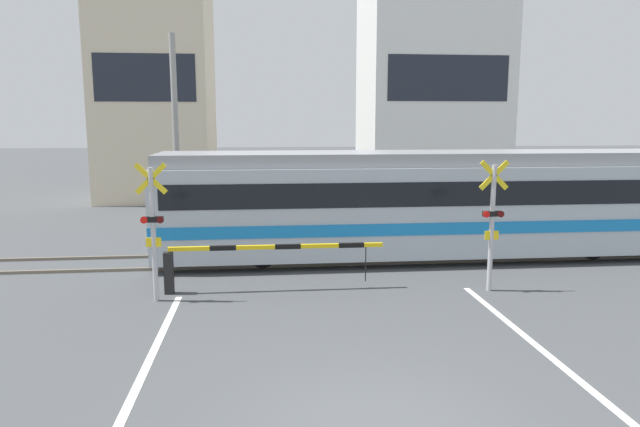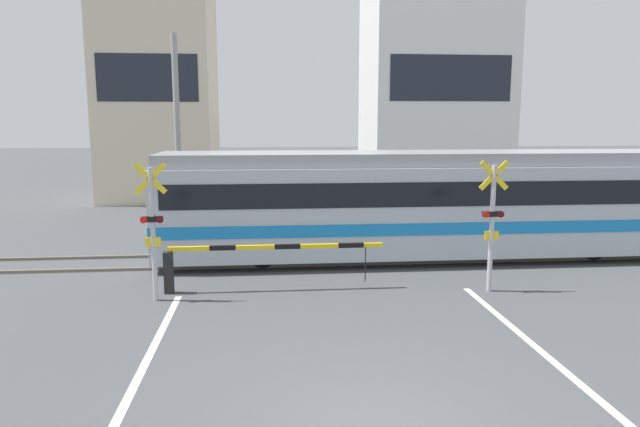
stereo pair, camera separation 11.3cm
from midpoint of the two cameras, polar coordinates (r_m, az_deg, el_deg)
name	(u,v)px [view 2 (the right image)]	position (r m, az deg, el deg)	size (l,w,h in m)	color
rail_track_near	(317,265)	(15.43, -0.12, -5.15)	(50.00, 0.10, 0.08)	#6B6051
rail_track_far	(312,253)	(16.82, -0.57, -3.94)	(50.00, 0.10, 0.08)	#6B6051
road_stripe_left	(124,406)	(8.66, -18.66, -17.80)	(0.14, 9.96, 0.01)	white
road_stripe_right	(582,386)	(9.64, 25.08, -15.34)	(0.14, 9.96, 0.01)	white
commuter_train	(427,202)	(16.41, 10.85, 1.19)	(15.02, 2.68, 3.03)	#ADB7C1
crossing_barrier_near	(237,257)	(13.16, -8.05, -4.32)	(5.00, 0.20, 1.08)	black
crossing_barrier_far	(366,213)	(19.22, 4.82, 0.03)	(5.00, 0.20, 1.08)	black
crossing_signal_left	(153,226)	(12.68, -16.15, -1.18)	(0.68, 0.15, 3.01)	#B2B2B7
crossing_signal_right	(492,220)	(13.46, 17.05, -0.64)	(0.68, 0.15, 3.01)	#B2B2B7
pedestrian	(296,203)	(20.58, -2.27, 1.08)	(0.38, 0.22, 1.67)	brown
building_left_of_street	(160,93)	(29.98, -15.65, 11.55)	(5.32, 5.66, 10.52)	beige
building_right_of_street	(433,93)	(30.79, 11.37, 11.77)	(6.92, 5.66, 10.67)	white
utility_pole_streetside	(177,132)	(21.41, -13.92, 7.88)	(0.22, 0.22, 6.93)	gray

